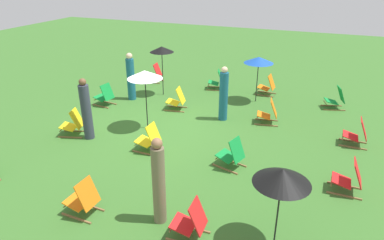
{
  "coord_description": "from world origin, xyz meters",
  "views": [
    {
      "loc": [
        8.91,
        4.8,
        4.82
      ],
      "look_at": [
        0.0,
        1.2,
        0.5
      ],
      "focal_mm": 32.48,
      "sensor_mm": 36.0,
      "label": 1
    }
  ],
  "objects_px": {
    "deckchair_10": "(269,113)",
    "umbrella_2": "(282,176)",
    "deckchair_3": "(336,99)",
    "deckchair_4": "(155,74)",
    "person_1": "(159,183)",
    "deckchair_5": "(217,81)",
    "deckchair_6": "(191,222)",
    "deckchair_7": "(357,134)",
    "deckchair_15": "(105,96)",
    "deckchair_0": "(73,124)",
    "deckchair_9": "(149,139)",
    "deckchair_14": "(232,154)",
    "deckchair_13": "(177,100)",
    "deckchair_2": "(268,86)",
    "person_3": "(224,95)",
    "deckchair_12": "(83,199)",
    "person_0": "(86,111)",
    "deckchair_1": "(349,178)",
    "umbrella_3": "(145,75)",
    "person_2": "(131,78)",
    "umbrella_1": "(162,49)",
    "umbrella_0": "(259,60)"
  },
  "relations": [
    {
      "from": "umbrella_0",
      "to": "deckchair_9",
      "type": "bearing_deg",
      "value": -21.1
    },
    {
      "from": "deckchair_1",
      "to": "umbrella_1",
      "type": "xyz_separation_m",
      "value": [
        -4.33,
        -6.88,
        1.46
      ]
    },
    {
      "from": "deckchair_0",
      "to": "deckchair_9",
      "type": "distance_m",
      "value": 2.65
    },
    {
      "from": "deckchair_12",
      "to": "deckchair_13",
      "type": "xyz_separation_m",
      "value": [
        -6.0,
        -0.57,
        0.0
      ]
    },
    {
      "from": "deckchair_1",
      "to": "deckchair_14",
      "type": "xyz_separation_m",
      "value": [
        -0.04,
        -2.79,
        0.0
      ]
    },
    {
      "from": "umbrella_2",
      "to": "person_0",
      "type": "distance_m",
      "value": 6.41
    },
    {
      "from": "deckchair_6",
      "to": "umbrella_3",
      "type": "xyz_separation_m",
      "value": [
        -4.03,
        -3.15,
        1.41
      ]
    },
    {
      "from": "person_2",
      "to": "deckchair_14",
      "type": "bearing_deg",
      "value": -27.35
    },
    {
      "from": "deckchair_10",
      "to": "deckchair_13",
      "type": "distance_m",
      "value": 3.29
    },
    {
      "from": "deckchair_7",
      "to": "deckchair_12",
      "type": "xyz_separation_m",
      "value": [
        5.46,
        -5.36,
        0.0
      ]
    },
    {
      "from": "deckchair_13",
      "to": "umbrella_2",
      "type": "distance_m",
      "value": 7.03
    },
    {
      "from": "deckchair_2",
      "to": "deckchair_9",
      "type": "distance_m",
      "value": 6.28
    },
    {
      "from": "deckchair_7",
      "to": "deckchair_15",
      "type": "distance_m",
      "value": 8.59
    },
    {
      "from": "person_1",
      "to": "deckchair_15",
      "type": "bearing_deg",
      "value": -68.74
    },
    {
      "from": "umbrella_2",
      "to": "person_2",
      "type": "height_order",
      "value": "person_2"
    },
    {
      "from": "deckchair_10",
      "to": "umbrella_2",
      "type": "height_order",
      "value": "umbrella_2"
    },
    {
      "from": "deckchair_13",
      "to": "deckchair_15",
      "type": "relative_size",
      "value": 1.0
    },
    {
      "from": "deckchair_4",
      "to": "umbrella_1",
      "type": "xyz_separation_m",
      "value": [
        1.36,
        1.09,
        1.46
      ]
    },
    {
      "from": "umbrella_0",
      "to": "umbrella_1",
      "type": "xyz_separation_m",
      "value": [
        0.64,
        -3.64,
        0.22
      ]
    },
    {
      "from": "deckchair_5",
      "to": "deckchair_14",
      "type": "distance_m",
      "value": 6.18
    },
    {
      "from": "deckchair_1",
      "to": "deckchair_14",
      "type": "height_order",
      "value": "same"
    },
    {
      "from": "deckchair_9",
      "to": "deckchair_10",
      "type": "xyz_separation_m",
      "value": [
        -3.13,
        2.74,
        0.0
      ]
    },
    {
      "from": "deckchair_10",
      "to": "deckchair_12",
      "type": "bearing_deg",
      "value": -33.57
    },
    {
      "from": "deckchair_1",
      "to": "person_3",
      "type": "height_order",
      "value": "person_3"
    },
    {
      "from": "deckchair_2",
      "to": "umbrella_1",
      "type": "xyz_separation_m",
      "value": [
        1.56,
        -3.9,
        1.46
      ]
    },
    {
      "from": "umbrella_0",
      "to": "deckchair_0",
      "type": "bearing_deg",
      "value": -42.7
    },
    {
      "from": "deckchair_1",
      "to": "deckchair_6",
      "type": "height_order",
      "value": "same"
    },
    {
      "from": "deckchair_5",
      "to": "deckchair_6",
      "type": "relative_size",
      "value": 1.03
    },
    {
      "from": "deckchair_4",
      "to": "person_2",
      "type": "xyz_separation_m",
      "value": [
        2.29,
        0.19,
        0.5
      ]
    },
    {
      "from": "deckchair_3",
      "to": "deckchair_9",
      "type": "xyz_separation_m",
      "value": [
        5.34,
        -4.75,
        0.0
      ]
    },
    {
      "from": "deckchair_12",
      "to": "person_1",
      "type": "distance_m",
      "value": 1.72
    },
    {
      "from": "deckchair_15",
      "to": "umbrella_1",
      "type": "xyz_separation_m",
      "value": [
        -1.86,
        1.49,
        1.46
      ]
    },
    {
      "from": "deckchair_5",
      "to": "deckchair_15",
      "type": "relative_size",
      "value": 1.03
    },
    {
      "from": "deckchair_3",
      "to": "umbrella_2",
      "type": "xyz_separation_m",
      "value": [
        7.61,
        -0.88,
        1.12
      ]
    },
    {
      "from": "deckchair_15",
      "to": "umbrella_2",
      "type": "relative_size",
      "value": 0.51
    },
    {
      "from": "deckchair_0",
      "to": "deckchair_9",
      "type": "height_order",
      "value": "same"
    },
    {
      "from": "deckchair_2",
      "to": "deckchair_12",
      "type": "height_order",
      "value": "same"
    },
    {
      "from": "deckchair_10",
      "to": "person_2",
      "type": "height_order",
      "value": "person_2"
    },
    {
      "from": "deckchair_4",
      "to": "person_1",
      "type": "distance_m",
      "value": 9.32
    },
    {
      "from": "deckchair_0",
      "to": "deckchair_12",
      "type": "xyz_separation_m",
      "value": [
        2.94,
        2.67,
        0.0
      ]
    },
    {
      "from": "deckchair_9",
      "to": "umbrella_3",
      "type": "distance_m",
      "value": 2.08
    },
    {
      "from": "deckchair_14",
      "to": "person_3",
      "type": "distance_m",
      "value": 3.09
    },
    {
      "from": "deckchair_4",
      "to": "deckchair_10",
      "type": "bearing_deg",
      "value": 60.68
    },
    {
      "from": "deckchair_6",
      "to": "deckchair_9",
      "type": "xyz_separation_m",
      "value": [
        -2.72,
        -2.36,
        0.0
      ]
    },
    {
      "from": "deckchair_3",
      "to": "deckchair_13",
      "type": "height_order",
      "value": "same"
    },
    {
      "from": "deckchair_5",
      "to": "deckchair_3",
      "type": "bearing_deg",
      "value": 70.21
    },
    {
      "from": "deckchair_15",
      "to": "person_3",
      "type": "bearing_deg",
      "value": 102.5
    },
    {
      "from": "deckchair_9",
      "to": "deckchair_12",
      "type": "distance_m",
      "value": 2.91
    },
    {
      "from": "deckchair_0",
      "to": "deckchair_13",
      "type": "distance_m",
      "value": 3.71
    },
    {
      "from": "deckchair_0",
      "to": "deckchair_7",
      "type": "distance_m",
      "value": 8.41
    }
  ]
}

